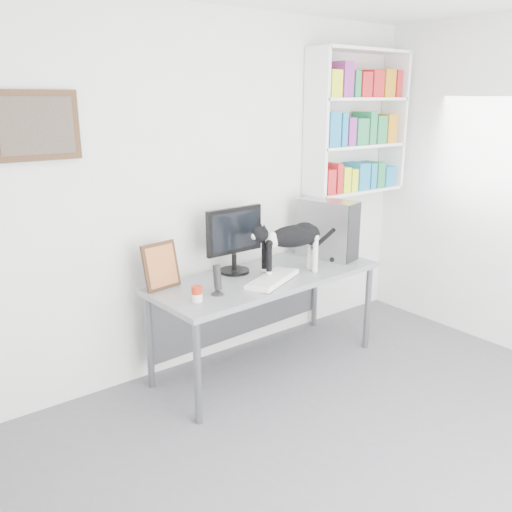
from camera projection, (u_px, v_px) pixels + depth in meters
name	position (u px, v px, depth m)	size (l,w,h in m)	color
room	(439.00, 248.00, 2.67)	(4.01, 4.01, 2.70)	#5D5D63
bookshelf	(357.00, 123.00, 4.76)	(1.03, 0.28, 1.24)	white
wall_art	(36.00, 126.00, 3.26)	(0.52, 0.04, 0.42)	#492D17
desk	(267.00, 321.00, 4.23)	(1.83, 0.71, 0.76)	gray
monitor	(234.00, 240.00, 4.11)	(0.49, 0.23, 0.52)	black
keyboard	(272.00, 279.00, 3.97)	(0.51, 0.20, 0.04)	white
pc_tower	(327.00, 229.00, 4.52)	(0.22, 0.49, 0.49)	#A3A3A7
speaker	(217.00, 279.00, 3.69)	(0.09, 0.09, 0.22)	black
leaning_print	(161.00, 265.00, 3.80)	(0.27, 0.11, 0.34)	#492D17
soup_can	(197.00, 294.00, 3.57)	(0.07, 0.07, 0.11)	#B5230F
cat	(292.00, 249.00, 4.09)	(0.65, 0.17, 0.40)	black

